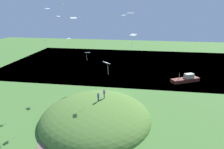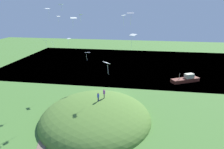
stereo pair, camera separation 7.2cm
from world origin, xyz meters
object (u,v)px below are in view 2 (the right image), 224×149
kite_1 (88,53)px  kite_5 (46,41)px  boat_on_lake (186,79)px  kite_6 (133,36)px  kite_12 (130,14)px  kite_2 (73,18)px  kite_4 (58,17)px  kite_11 (69,39)px  person_near_shore (104,92)px  kite_8 (124,16)px  person_on_hilltop (98,96)px  kite_3 (52,42)px  kite_0 (61,5)px  kite_7 (81,15)px  kite_9 (48,9)px  kite_10 (107,63)px

kite_1 → kite_5: bearing=-48.7°
boat_on_lake → kite_5: bearing=-177.8°
kite_6 → kite_12: (-0.70, -0.49, 2.93)m
kite_2 → kite_4: kite_2 is taller
kite_11 → person_near_shore: bearing=42.4°
kite_1 → kite_11: bearing=-116.6°
kite_1 → kite_12: kite_12 is taller
kite_5 → kite_1: bearing=131.3°
kite_12 → kite_8: bearing=-169.1°
person_on_hilltop → kite_5: 14.68m
kite_3 → kite_5: (1.94, -0.41, 0.45)m
kite_0 → kite_11: kite_0 is taller
kite_0 → kite_7: size_ratio=0.61×
kite_7 → kite_9: bearing=-79.4°
kite_4 → kite_5: (6.98, 0.08, -4.13)m
boat_on_lake → kite_11: size_ratio=4.07×
kite_3 → kite_12: bearing=61.0°
kite_7 → kite_8: size_ratio=0.83×
kite_0 → kite_9: (-8.26, -6.05, -0.79)m
kite_2 → kite_4: (-6.11, -5.49, -0.06)m
kite_2 → kite_7: (-1.73, 0.88, 0.51)m
person_on_hilltop → kite_6: 12.76m
kite_8 → kite_10: 13.46m
person_on_hilltop → person_near_shore: 1.76m
kite_10 → kite_9: bearing=-125.4°
kite_3 → kite_10: (9.62, 12.71, -1.27)m
kite_2 → kite_9: (-0.60, -5.17, 1.56)m
kite_6 → kite_7: (-10.26, -10.64, 2.27)m
kite_1 → kite_2: (4.80, -1.06, 7.42)m
kite_2 → person_near_shore: bearing=58.3°
kite_12 → kite_0: bearing=-90.9°
boat_on_lake → kite_9: size_ratio=3.38×
person_near_shore → kite_4: 19.98m
kite_3 → kite_5: 2.03m
person_on_hilltop → kite_6: bearing=-17.6°
kite_10 → kite_11: 19.65m
kite_0 → kite_12: (0.16, 10.15, -1.18)m
boat_on_lake → kite_11: (9.71, -28.15, 11.41)m
kite_9 → kite_11: kite_9 is taller
kite_1 → kite_3: 7.64m
kite_9 → boat_on_lake: bearing=119.1°
kite_1 → kite_8: bearing=79.1°
kite_2 → kite_7: size_ratio=1.20×
kite_11 → kite_4: bearing=-54.1°
kite_10 → person_near_shore: bearing=-163.6°
kite_3 → boat_on_lake: bearing=118.6°
kite_0 → kite_12: 10.22m
kite_12 → kite_7: bearing=-133.3°
person_on_hilltop → kite_9: size_ratio=0.69×
person_on_hilltop → person_near_shore: person_near_shore is taller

